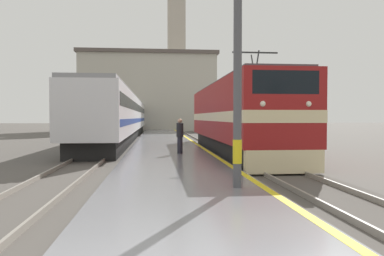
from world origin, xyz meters
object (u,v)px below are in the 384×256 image
(locomotive_train, at_px, (236,117))
(passenger_train, at_px, (124,116))
(clock_tower, at_px, (176,44))
(person_on_platform, at_px, (180,135))
(catenary_mast, at_px, (243,29))

(locomotive_train, distance_m, passenger_train, 17.85)
(clock_tower, bearing_deg, person_on_platform, -93.04)
(catenary_mast, relative_size, person_on_platform, 4.54)
(locomotive_train, distance_m, person_on_platform, 3.88)
(person_on_platform, bearing_deg, locomotive_train, 32.45)
(locomotive_train, height_order, person_on_platform, locomotive_train)
(catenary_mast, height_order, person_on_platform, catenary_mast)
(person_on_platform, distance_m, clock_tower, 53.19)
(passenger_train, relative_size, clock_tower, 1.35)
(passenger_train, xyz_separation_m, person_on_platform, (4.20, -18.28, -0.96))
(passenger_train, bearing_deg, locomotive_train, -65.53)
(catenary_mast, bearing_deg, person_on_platform, 96.31)
(locomotive_train, xyz_separation_m, person_on_platform, (-3.19, -2.03, -0.86))
(locomotive_train, bearing_deg, person_on_platform, -147.55)
(person_on_platform, relative_size, clock_tower, 0.06)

